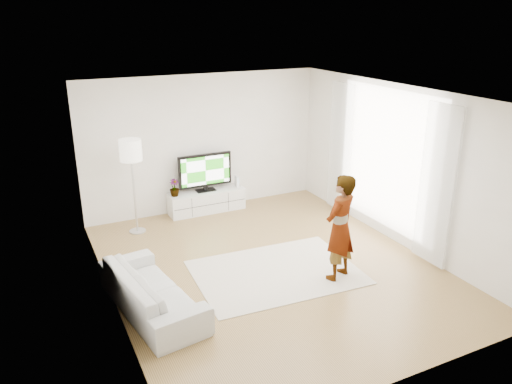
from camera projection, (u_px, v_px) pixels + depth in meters
name	position (u px, v px, depth m)	size (l,w,h in m)	color
floor	(271.00, 267.00, 8.14)	(6.00, 6.00, 0.00)	#A6814B
ceiling	(273.00, 95.00, 7.20)	(6.00, 6.00, 0.00)	white
wall_left	(106.00, 213.00, 6.64)	(0.02, 6.00, 2.80)	white
wall_right	(398.00, 166.00, 8.70)	(0.02, 6.00, 2.80)	white
wall_back	(204.00, 143.00, 10.21)	(5.00, 0.02, 2.80)	white
wall_front	(407.00, 272.00, 5.13)	(5.00, 0.02, 2.80)	white
window	(386.00, 159.00, 8.93)	(0.01, 2.60, 2.50)	white
curtain_near	(436.00, 186.00, 7.83)	(0.04, 0.70, 2.60)	white
curtain_far	(340.00, 148.00, 10.03)	(0.04, 0.70, 2.60)	white
media_console	(207.00, 201.00, 10.38)	(1.59, 0.45, 0.45)	white
television	(205.00, 171.00, 10.18)	(1.13, 0.22, 0.78)	black
game_console	(237.00, 181.00, 10.55)	(0.07, 0.17, 0.23)	white
potted_plant	(174.00, 188.00, 9.96)	(0.20, 0.20, 0.35)	#3F7238
rug	(276.00, 272.00, 7.97)	(2.56, 1.84, 0.01)	beige
player	(340.00, 228.00, 7.55)	(0.61, 0.40, 1.68)	#334772
sofa	(152.00, 290.00, 6.89)	(2.07, 0.81, 0.60)	silver
floor_lamp	(131.00, 154.00, 8.96)	(0.40, 0.40, 1.79)	silver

